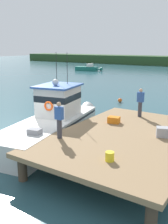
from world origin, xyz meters
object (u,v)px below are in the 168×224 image
(main_fishing_boat, at_px, (54,121))
(deckhand_by_the_boat, at_px, (59,119))
(crate_stack_mid_dock, at_px, (163,132))
(moored_boat_far_left, at_px, (88,68))
(mooring_buoy_inshore, at_px, (120,100))
(crate_single_far, at_px, (114,120))
(bait_bucket, at_px, (110,156))
(deckhand_further_back, at_px, (140,102))

(main_fishing_boat, relative_size, deckhand_by_the_boat, 6.11)
(crate_stack_mid_dock, distance_m, deckhand_by_the_boat, 4.67)
(moored_boat_far_left, distance_m, mooring_buoy_inshore, 32.01)
(crate_single_far, bearing_deg, moored_boat_far_left, 124.68)
(crate_stack_mid_dock, bearing_deg, mooring_buoy_inshore, 124.46)
(bait_bucket, distance_m, deckhand_by_the_boat, 3.17)
(crate_single_far, distance_m, crate_stack_mid_dock, 2.92)
(bait_bucket, height_order, deckhand_further_back, deckhand_further_back)
(main_fishing_boat, height_order, crate_stack_mid_dock, main_fishing_boat)
(main_fishing_boat, relative_size, moored_boat_far_left, 1.68)
(main_fishing_boat, xyz_separation_m, bait_bucket, (5.32, -3.22, 0.36))
(crate_stack_mid_dock, relative_size, moored_boat_far_left, 0.10)
(bait_bucket, bearing_deg, main_fishing_boat, 148.82)
(crate_stack_mid_dock, xyz_separation_m, bait_bucket, (-0.79, -3.56, -0.05))
(crate_single_far, xyz_separation_m, deckhand_further_back, (0.65, 1.97, 0.69))
(main_fishing_boat, bearing_deg, moored_boat_far_left, 120.17)
(moored_boat_far_left, bearing_deg, crate_single_far, -55.32)
(crate_single_far, height_order, deckhand_further_back, deckhand_further_back)
(main_fishing_boat, xyz_separation_m, mooring_buoy_inshore, (-1.18, 10.96, -0.81))
(main_fishing_boat, bearing_deg, crate_single_far, 17.55)
(crate_single_far, relative_size, mooring_buoy_inshore, 1.55)
(crate_stack_mid_dock, height_order, mooring_buoy_inshore, crate_stack_mid_dock)
(crate_stack_mid_dock, relative_size, mooring_buoy_inshore, 1.55)
(deckhand_by_the_boat, xyz_separation_m, moored_boat_far_left, (-23.34, 38.45, -1.55))
(crate_single_far, distance_m, moored_boat_far_left, 42.65)
(deckhand_further_back, relative_size, mooring_buoy_inshore, 4.20)
(main_fishing_boat, relative_size, mooring_buoy_inshore, 25.69)
(moored_boat_far_left, bearing_deg, deckhand_by_the_boat, -58.75)
(deckhand_further_back, distance_m, moored_boat_far_left, 41.45)
(main_fishing_boat, bearing_deg, bait_bucket, -31.18)
(main_fishing_boat, xyz_separation_m, crate_stack_mid_dock, (6.11, 0.34, 0.41))
(main_fishing_boat, relative_size, bait_bucket, 29.31)
(crate_single_far, distance_m, deckhand_further_back, 2.19)
(deckhand_further_back, bearing_deg, crate_single_far, -108.11)
(bait_bucket, xyz_separation_m, deckhand_further_back, (-1.39, 6.23, 0.69))
(mooring_buoy_inshore, bearing_deg, main_fishing_boat, -83.87)
(main_fishing_boat, relative_size, crate_stack_mid_dock, 16.61)
(main_fishing_boat, distance_m, crate_stack_mid_dock, 6.13)
(main_fishing_boat, distance_m, crate_single_far, 3.46)
(crate_single_far, height_order, deckhand_by_the_boat, deckhand_by_the_boat)
(main_fishing_boat, bearing_deg, crate_stack_mid_dock, 3.19)
(crate_single_far, relative_size, moored_boat_far_left, 0.10)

